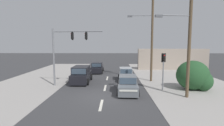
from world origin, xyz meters
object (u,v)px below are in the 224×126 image
Objects in this scene: utility_pole_foreground_right at (188,37)px; sedan_kerbside_parked at (128,85)px; suv_oncoming_near at (81,75)px; hatchback_crossing_left at (126,75)px; utility_pole_midground_right at (151,33)px; pedestal_signal_right_kerb at (163,65)px; sedan_receding_far at (97,68)px; traffic_signal_mast at (65,47)px.

sedan_kerbside_parked is at bearing 162.26° from utility_pole_foreground_right.
suv_oncoming_near is at bearing 141.00° from sedan_kerbside_parked.
sedan_kerbside_parked is at bearing -91.51° from hatchback_crossing_left.
pedestal_signal_right_kerb is (0.40, -4.14, -3.29)m from utility_pole_midground_right.
hatchback_crossing_left is (4.12, -5.91, -0.00)m from sedan_receding_far.
suv_oncoming_near is at bearing 158.45° from pedestal_signal_right_kerb.
sedan_receding_far is 1.16× the size of hatchback_crossing_left.
sedan_kerbside_parked is 5.35m from hatchback_crossing_left.
sedan_receding_far is at bearing 75.25° from traffic_signal_mast.
hatchback_crossing_left is (5.19, 1.26, -0.18)m from suv_oncoming_near.
utility_pole_foreground_right is at bearing -55.82° from sedan_receding_far.
sedan_receding_far is at bearing 109.48° from sedan_kerbside_parked.
traffic_signal_mast is at bearing -126.37° from suv_oncoming_near.
traffic_signal_mast is 10.03m from pedestal_signal_right_kerb.
hatchback_crossing_left is at bearing 13.65° from suv_oncoming_near.
sedan_kerbside_parked is at bearing -20.33° from traffic_signal_mast.
traffic_signal_mast reaches higher than sedan_receding_far.
sedan_kerbside_parked is at bearing -70.52° from sedan_receding_far.
pedestal_signal_right_kerb is at bearing -54.87° from sedan_receding_far.
sedan_kerbside_parked is (3.98, -11.26, 0.00)m from sedan_receding_far.
hatchback_crossing_left is (-3.28, 4.60, -1.71)m from pedestal_signal_right_kerb.
pedestal_signal_right_kerb is 12.97m from sedan_receding_far.
traffic_signal_mast is 7.92m from hatchback_crossing_left.
sedan_kerbside_parked is at bearing -121.74° from utility_pole_midground_right.
pedestal_signal_right_kerb is (-1.26, 2.24, -2.57)m from utility_pole_foreground_right.
sedan_kerbside_parked is (-3.42, -0.74, -1.71)m from pedestal_signal_right_kerb.
sedan_receding_far is 0.94× the size of suv_oncoming_near.
utility_pole_midground_right is 1.78× the size of traffic_signal_mast.
sedan_receding_far is at bearing 124.89° from hatchback_crossing_left.
suv_oncoming_near is 1.24× the size of hatchback_crossing_left.
sedan_receding_far and sedan_kerbside_parked have the same top height.
sedan_kerbside_parked is 1.18× the size of hatchback_crossing_left.
pedestal_signal_right_kerb is 9.23m from suv_oncoming_near.
hatchback_crossing_left is at bearing -55.11° from sedan_receding_far.
sedan_kerbside_parked reaches higher than hatchback_crossing_left.
utility_pole_midground_right reaches higher than sedan_kerbside_parked.
sedan_kerbside_parked is at bearing -39.00° from suv_oncoming_near.
utility_pole_foreground_right is at bearing -19.24° from traffic_signal_mast.
sedan_kerbside_parked is (5.05, -4.09, -0.18)m from suv_oncoming_near.
utility_pole_foreground_right is at bearing -17.74° from sedan_kerbside_parked.
pedestal_signal_right_kerb is 0.97× the size of hatchback_crossing_left.
utility_pole_foreground_right is 0.87× the size of utility_pole_midground_right.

